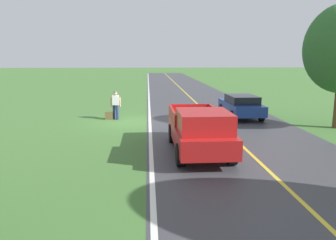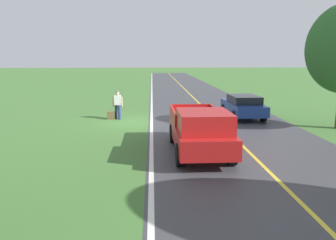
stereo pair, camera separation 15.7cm
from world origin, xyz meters
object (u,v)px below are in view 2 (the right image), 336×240
object	(u,v)px
hitchhiker_walking	(118,103)
sedan_near_oncoming	(243,106)
suitcase_carried	(111,115)
pickup_truck_passing	(200,130)

from	to	relation	value
hitchhiker_walking	sedan_near_oncoming	world-z (taller)	hitchhiker_walking
hitchhiker_walking	sedan_near_oncoming	bearing A→B (deg)	-178.98
hitchhiker_walking	suitcase_carried	bearing A→B (deg)	10.68
suitcase_carried	pickup_truck_passing	xyz separation A→B (m)	(-4.37, 7.46, 0.73)
suitcase_carried	sedan_near_oncoming	distance (m)	8.21
sedan_near_oncoming	suitcase_carried	bearing A→B (deg)	1.52
sedan_near_oncoming	pickup_truck_passing	bearing A→B (deg)	63.51
suitcase_carried	sedan_near_oncoming	xyz separation A→B (m)	(-8.20, -0.22, 0.52)
suitcase_carried	sedan_near_oncoming	bearing A→B (deg)	91.70
suitcase_carried	sedan_near_oncoming	size ratio (longest dim) A/B	0.11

